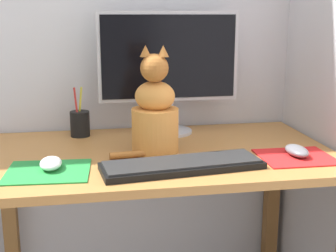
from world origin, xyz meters
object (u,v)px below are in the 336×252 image
computer_mouse_left (51,163)px  pen_cup (80,123)px  keyboard (182,165)px  monitor (169,65)px  computer_mouse_right (297,151)px  cat (155,113)px

computer_mouse_left → pen_cup: bearing=77.8°
keyboard → monitor: bearing=78.6°
keyboard → pen_cup: size_ratio=2.66×
computer_mouse_right → cat: cat is taller
cat → pen_cup: (-0.23, 0.24, -0.08)m
computer_mouse_left → cat: 0.35m
computer_mouse_left → computer_mouse_right: 0.73m
keyboard → computer_mouse_right: size_ratio=4.22×
computer_mouse_left → pen_cup: pen_cup is taller
keyboard → computer_mouse_left: 0.37m
monitor → computer_mouse_left: (-0.40, -0.36, -0.23)m
monitor → pen_cup: size_ratio=2.84×
keyboard → pen_cup: pen_cup is taller
monitor → keyboard: (-0.03, -0.41, -0.24)m
cat → pen_cup: size_ratio=1.89×
cat → computer_mouse_left: bearing=-142.7°
computer_mouse_left → cat: bearing=21.9°
monitor → computer_mouse_left: monitor is taller
computer_mouse_left → computer_mouse_right: size_ratio=0.88×
computer_mouse_left → monitor: bearing=41.9°
keyboard → computer_mouse_right: bearing=1.4°
monitor → computer_mouse_right: bearing=-47.2°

